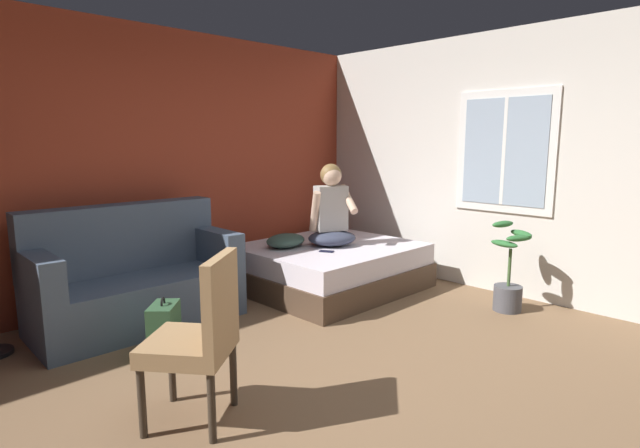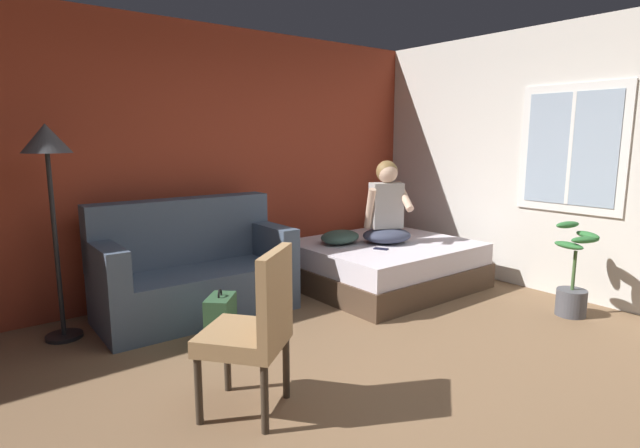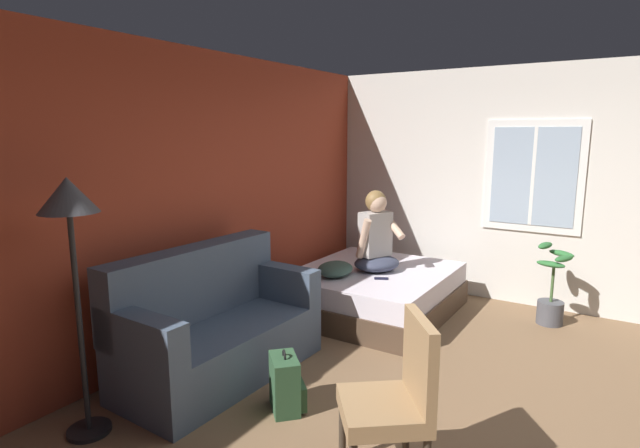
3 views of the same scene
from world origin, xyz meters
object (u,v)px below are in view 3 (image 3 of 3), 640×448
at_px(bed, 374,291).
at_px(side_chair, 396,396).
at_px(cell_phone, 381,279).
at_px(throw_pillow, 335,269).
at_px(backpack, 286,384).
at_px(floor_lamp, 70,221).
at_px(couch, 215,327).
at_px(person_seated, 376,238).
at_px(potted_plant, 551,296).

distance_m(bed, side_chair, 2.77).
bearing_deg(cell_phone, throw_pillow, -99.79).
relative_size(side_chair, cell_phone, 6.81).
xyz_separation_m(backpack, floor_lamp, (-0.93, 0.94, 1.24)).
distance_m(couch, side_chair, 1.84).
distance_m(side_chair, floor_lamp, 2.20).
height_order(person_seated, potted_plant, person_seated).
bearing_deg(bed, couch, 167.11).
height_order(person_seated, cell_phone, person_seated).
bearing_deg(floor_lamp, throw_pillow, -6.86).
xyz_separation_m(backpack, cell_phone, (1.86, 0.15, 0.29)).
bearing_deg(person_seated, backpack, -170.57).
xyz_separation_m(person_seated, backpack, (-2.14, -0.36, -0.64)).
distance_m(bed, potted_plant, 1.84).
xyz_separation_m(throw_pillow, floor_lamp, (-2.65, 0.32, 0.88)).
bearing_deg(floor_lamp, couch, -5.94).
relative_size(person_seated, cell_phone, 6.08).
bearing_deg(backpack, potted_plant, -25.57).
bearing_deg(side_chair, backpack, 73.87).
distance_m(couch, person_seated, 2.10).
bearing_deg(cell_phone, backpack, -22.33).
xyz_separation_m(person_seated, floor_lamp, (-3.07, 0.58, 0.59)).
bearing_deg(floor_lamp, bed, -10.49).
relative_size(backpack, floor_lamp, 0.27).
xyz_separation_m(person_seated, throw_pillow, (-0.42, 0.26, -0.29)).
height_order(couch, backpack, couch).
bearing_deg(side_chair, floor_lamp, 108.95).
distance_m(couch, cell_phone, 1.85).
bearing_deg(couch, cell_phone, -21.44).
xyz_separation_m(couch, side_chair, (-0.42, -1.79, 0.14)).
bearing_deg(couch, throw_pillow, -7.49).
distance_m(side_chair, person_seated, 2.77).
bearing_deg(backpack, side_chair, -106.13).
relative_size(side_chair, throw_pillow, 2.04).
relative_size(couch, potted_plant, 2.02).
relative_size(throw_pillow, floor_lamp, 0.28).
relative_size(bed, couch, 1.03).
relative_size(bed, backpack, 3.88).
bearing_deg(bed, cell_phone, -141.44).
relative_size(couch, side_chair, 1.75).
xyz_separation_m(couch, person_seated, (2.00, -0.47, 0.44)).
bearing_deg(cell_phone, couch, -48.44).
bearing_deg(throw_pillow, potted_plant, -61.06).
height_order(bed, potted_plant, potted_plant).
relative_size(bed, side_chair, 1.81).
distance_m(bed, cell_phone, 0.43).
distance_m(cell_phone, potted_plant, 1.77).
bearing_deg(person_seated, bed, 103.99).
bearing_deg(person_seated, side_chair, -151.38).
distance_m(side_chair, cell_phone, 2.41).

